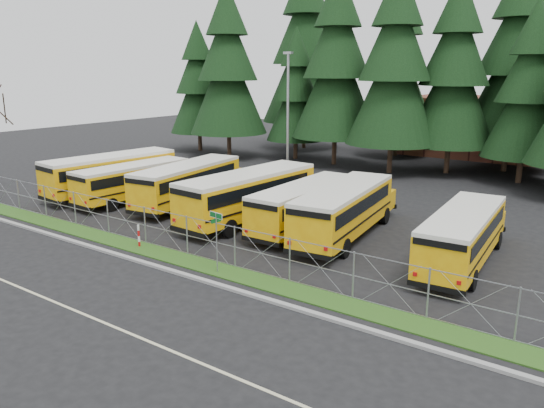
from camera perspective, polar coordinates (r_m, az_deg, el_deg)
The scene contains 26 objects.
ground at distance 26.59m, azimuth -5.98°, elevation -5.27°, with size 120.00×120.00×0.00m, color black.
curb at distance 24.48m, azimuth -10.78°, elevation -7.07°, with size 50.00×0.25×0.12m, color gray.
grass_verge at distance 25.41m, azimuth -8.51°, elevation -6.24°, with size 50.00×1.40×0.06m, color #234513.
road_lane_line at distance 21.69m, azimuth -20.23°, elevation -10.78°, with size 50.00×0.12×0.01m, color beige.
chainlink_fence at distance 25.57m, azimuth -7.51°, elevation -3.76°, with size 44.00×0.10×2.00m, color #95979D, non-canonical shape.
brick_building at distance 60.01m, azimuth 25.04°, elevation 7.38°, with size 22.00×10.00×6.00m, color brown.
bus_0 at distance 39.87m, azimuth -16.45°, elevation 3.03°, with size 2.65×11.24×2.95m, color orange, non-canonical shape.
bus_1 at distance 37.69m, azimuth -14.33°, elevation 2.26°, with size 2.33×9.86×2.58m, color orange, non-canonical shape.
bus_2 at distance 35.88m, azimuth -8.70°, elevation 2.13°, with size 2.53×10.71×2.81m, color orange, non-canonical shape.
bus_4 at distance 31.63m, azimuth -2.07°, elevation 0.82°, with size 2.70×11.46×3.00m, color orange, non-canonical shape.
bus_5 at distance 30.11m, azimuth 3.87°, elevation -0.26°, with size 2.37×10.05×2.63m, color orange, non-canonical shape.
bus_6 at distance 28.83m, azimuth 7.99°, elevation -0.83°, with size 2.55×10.81×2.83m, color orange, non-canonical shape.
bus_east at distance 26.12m, azimuth 19.93°, elevation -3.41°, with size 2.36×10.00×2.62m, color orange, non-canonical shape.
street_sign at distance 23.46m, azimuth -6.01°, elevation -2.74°, with size 0.83×0.55×2.81m.
striped_bollard at distance 27.95m, azimuth -14.13°, elevation -3.36°, with size 0.11×0.11×1.20m, color #B20C0C.
light_standard at distance 41.48m, azimuth 1.72°, elevation 9.65°, with size 0.70×0.35×10.14m.
conifer_0 at distance 59.69m, azimuth -7.94°, elevation 12.37°, with size 6.30×6.30×13.94m, color black, non-canonical shape.
conifer_1 at distance 54.55m, azimuth -4.79°, elevation 13.98°, with size 7.77×7.77×17.18m, color black, non-canonical shape.
conifer_2 at distance 53.68m, azimuth 2.60°, elevation 11.75°, with size 5.85×5.85×12.94m, color black, non-canonical shape.
conifer_3 at distance 50.64m, azimuth 6.96°, elevation 14.28°, with size 8.07×8.07×17.84m, color black, non-canonical shape.
conifer_4 at distance 47.09m, azimuth 13.06°, elevation 13.81°, with size 7.91×7.91×17.49m, color black, non-canonical shape.
conifer_5 at distance 48.29m, azimuth 18.98°, elevation 12.92°, with size 7.53×7.53×16.65m, color black, non-canonical shape.
conifer_6 at distance 46.24m, azimuth 25.87°, elevation 10.66°, with size 6.37×6.37×14.10m, color black, non-canonical shape.
conifer_10 at distance 61.27m, azimuth 3.58°, elevation 15.73°, with size 9.40×9.40×20.79m, color black, non-canonical shape.
conifer_11 at distance 56.99m, azimuth 13.56°, elevation 13.71°, with size 7.82×7.82×17.29m, color black, non-canonical shape.
conifer_12 at distance 51.12m, azimuth 24.69°, elevation 13.47°, with size 8.35×8.35×18.48m, color black, non-canonical shape.
Camera 1 is at (16.60, -18.77, 8.89)m, focal length 35.00 mm.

